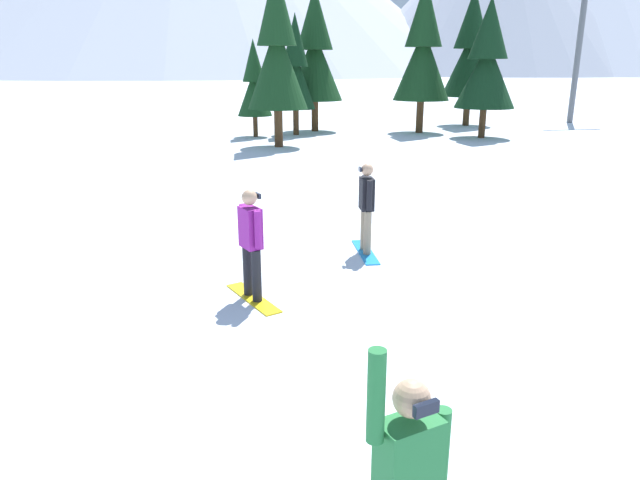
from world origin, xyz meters
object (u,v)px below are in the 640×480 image
at_px(pine_tree_leaning, 471,52).
at_px(pine_tree_short, 423,51).
at_px(pine_tree_broad, 254,84).
at_px(pine_tree_young, 277,50).
at_px(pine_tree_slender, 295,70).
at_px(snowboarder_background, 366,206).
at_px(pine_tree_twin, 315,53).
at_px(pine_tree_tall, 487,62).
at_px(snowboarder_midground, 251,242).
at_px(ski_lift_tower, 580,40).

distance_m(pine_tree_leaning, pine_tree_short, 5.10).
xyz_separation_m(pine_tree_broad, pine_tree_young, (0.95, -3.91, 1.54)).
bearing_deg(pine_tree_slender, snowboarder_background, -91.20).
height_order(snowboarder_background, pine_tree_short, pine_tree_short).
xyz_separation_m(snowboarder_background, pine_tree_short, (7.15, 20.12, 3.30)).
height_order(pine_tree_leaning, pine_tree_young, pine_tree_leaning).
bearing_deg(pine_tree_broad, pine_tree_young, -76.39).
xyz_separation_m(snowboarder_background, pine_tree_twin, (1.61, 21.57, 3.18)).
bearing_deg(pine_tree_young, pine_tree_twin, 68.56).
xyz_separation_m(pine_tree_tall, pine_tree_slender, (-9.19, 2.46, -0.36)).
height_order(snowboarder_midground, pine_tree_slender, pine_tree_slender).
bearing_deg(pine_tree_short, pine_tree_broad, -175.45).
relative_size(snowboarder_background, pine_tree_short, 0.23).
height_order(pine_tree_short, pine_tree_twin, pine_tree_short).
relative_size(pine_tree_broad, pine_tree_slender, 0.79).
height_order(pine_tree_short, pine_tree_young, pine_tree_short).
distance_m(pine_tree_leaning, pine_tree_young, 14.21).
height_order(snowboarder_background, ski_lift_tower, ski_lift_tower).
xyz_separation_m(pine_tree_twin, pine_tree_young, (-2.38, -6.06, 0.02)).
relative_size(pine_tree_short, pine_tree_young, 1.02).
bearing_deg(pine_tree_broad, pine_tree_tall, -9.60).
height_order(pine_tree_slender, ski_lift_tower, ski_lift_tower).
relative_size(pine_tree_short, pine_tree_slender, 1.29).
height_order(pine_tree_leaning, pine_tree_broad, pine_tree_leaning).
distance_m(pine_tree_leaning, ski_lift_tower, 7.31).
xyz_separation_m(pine_tree_young, pine_tree_slender, (1.18, 4.45, -0.85)).
bearing_deg(pine_tree_twin, pine_tree_young, -111.44).
height_order(pine_tree_tall, ski_lift_tower, ski_lift_tower).
xyz_separation_m(snowboarder_midground, pine_tree_tall, (11.88, 19.59, 2.71)).
distance_m(pine_tree_short, ski_lift_tower, 11.90).
xyz_separation_m(pine_tree_short, pine_tree_twin, (-5.53, 1.44, -0.12)).
bearing_deg(pine_tree_twin, pine_tree_tall, -26.94).
xyz_separation_m(snowboarder_midground, pine_tree_young, (1.50, 17.60, 3.20)).
relative_size(snowboarder_background, pine_tree_leaning, 0.23).
distance_m(snowboarder_midground, ski_lift_tower, 33.66).
bearing_deg(pine_tree_broad, snowboarder_midground, -91.46).
relative_size(pine_tree_short, ski_lift_tower, 0.92).
xyz_separation_m(pine_tree_leaning, pine_tree_broad, (-12.76, -3.99, -1.64)).
height_order(pine_tree_short, ski_lift_tower, ski_lift_tower).
height_order(pine_tree_broad, pine_tree_slender, pine_tree_slender).
relative_size(snowboarder_background, pine_tree_slender, 0.29).
height_order(snowboarder_background, pine_tree_twin, pine_tree_twin).
bearing_deg(snowboarder_midground, pine_tree_leaning, 62.43).
bearing_deg(snowboarder_midground, pine_tree_young, 85.14).
height_order(pine_tree_twin, pine_tree_slender, pine_tree_twin).
bearing_deg(snowboarder_background, pine_tree_broad, 95.05).
bearing_deg(pine_tree_short, ski_lift_tower, 20.44).
bearing_deg(snowboarder_background, pine_tree_young, 92.83).
bearing_deg(pine_tree_tall, pine_tree_leaning, 76.34).
bearing_deg(snowboarder_background, pine_tree_tall, 61.23).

